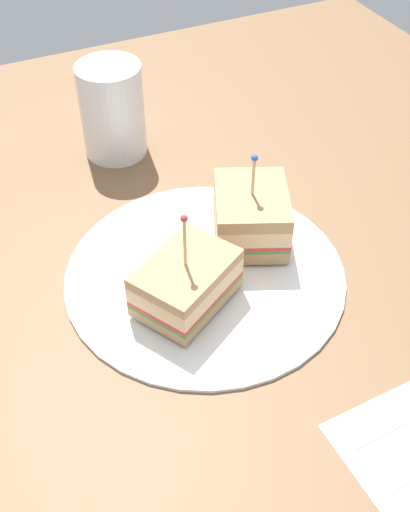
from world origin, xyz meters
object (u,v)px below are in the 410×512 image
at_px(plate, 205,273).
at_px(sandwich_half_front, 186,282).
at_px(napkin, 410,447).
at_px(sandwich_half_back, 251,215).
at_px(drink_glass, 113,114).

distance_m(plate, sandwich_half_front, 0.05).
bearing_deg(napkin, plate, 105.65).
height_order(sandwich_half_back, drink_glass, drink_glass).
bearing_deg(sandwich_half_front, sandwich_half_back, 30.00).
height_order(plate, sandwich_half_back, sandwich_half_back).
xyz_separation_m(sandwich_half_back, napkin, (0.00, -0.28, -0.04)).
distance_m(sandwich_half_back, napkin, 0.28).
bearing_deg(plate, napkin, -74.35).
relative_size(plate, drink_glass, 2.45).
bearing_deg(napkin, sandwich_half_back, 90.62).
distance_m(plate, napkin, 0.26).
bearing_deg(sandwich_half_front, drink_glass, 84.86).
relative_size(plate, sandwich_half_back, 2.52).
bearing_deg(plate, sandwich_half_back, 22.93).
distance_m(plate, sandwich_half_back, 0.08).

